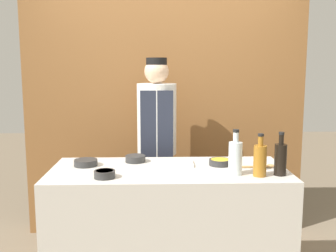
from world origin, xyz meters
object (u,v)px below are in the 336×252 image
(sauce_bowl_green, at_px, (105,174))
(chef_center, at_px, (157,148))
(bottle_soy, at_px, (280,158))
(bottle_amber, at_px, (260,160))
(bottle_clear, at_px, (235,157))
(sauce_bowl_white, at_px, (135,158))
(wooden_spoon, at_px, (262,166))
(sauce_bowl_yellow, at_px, (220,162))
(cutting_board, at_px, (173,163))
(sauce_bowl_red, at_px, (86,162))

(sauce_bowl_green, distance_m, chef_center, 0.97)
(bottle_soy, xyz_separation_m, bottle_amber, (-0.14, -0.02, -0.00))
(bottle_clear, bearing_deg, bottle_soy, -3.95)
(sauce_bowl_white, bearing_deg, wooden_spoon, -12.75)
(wooden_spoon, bearing_deg, sauce_bowl_yellow, 163.22)
(bottle_amber, bearing_deg, bottle_soy, 7.58)
(sauce_bowl_yellow, relative_size, bottle_clear, 0.52)
(bottle_amber, xyz_separation_m, wooden_spoon, (0.07, 0.20, -0.10))
(cutting_board, height_order, wooden_spoon, wooden_spoon)
(sauce_bowl_white, height_order, wooden_spoon, sauce_bowl_white)
(sauce_bowl_red, bearing_deg, sauce_bowl_white, 16.61)
(sauce_bowl_red, distance_m, sauce_bowl_yellow, 0.97)
(cutting_board, relative_size, bottle_clear, 0.95)
(bottle_amber, bearing_deg, bottle_clear, 165.78)
(bottle_soy, height_order, bottle_amber, bottle_soy)
(bottle_soy, distance_m, wooden_spoon, 0.22)
(bottle_clear, bearing_deg, cutting_board, 145.46)
(bottle_soy, bearing_deg, bottle_amber, -172.42)
(sauce_bowl_green, bearing_deg, wooden_spoon, 11.40)
(bottle_soy, bearing_deg, bottle_clear, 176.05)
(cutting_board, relative_size, bottle_soy, 1.00)
(sauce_bowl_yellow, bearing_deg, sauce_bowl_green, -159.12)
(sauce_bowl_green, relative_size, bottle_clear, 0.45)
(sauce_bowl_green, height_order, sauce_bowl_white, same)
(bottle_soy, distance_m, chef_center, 1.19)
(bottle_clear, height_order, chef_center, chef_center)
(sauce_bowl_yellow, distance_m, bottle_clear, 0.27)
(bottle_amber, relative_size, wooden_spoon, 1.14)
(cutting_board, distance_m, chef_center, 0.59)
(sauce_bowl_red, xyz_separation_m, bottle_soy, (1.32, -0.28, 0.09))
(wooden_spoon, bearing_deg, chef_center, 136.91)
(bottle_clear, bearing_deg, bottle_amber, -14.22)
(sauce_bowl_red, relative_size, wooden_spoon, 0.68)
(sauce_bowl_green, xyz_separation_m, chef_center, (0.34, 0.90, -0.02))
(sauce_bowl_red, bearing_deg, cutting_board, 0.91)
(chef_center, bearing_deg, sauce_bowl_green, -110.37)
(sauce_bowl_green, distance_m, bottle_amber, 1.01)
(bottle_clear, xyz_separation_m, chef_center, (-0.51, 0.85, -0.12))
(cutting_board, relative_size, bottle_amber, 1.03)
(sauce_bowl_red, bearing_deg, wooden_spoon, -4.51)
(sauce_bowl_yellow, relative_size, chef_center, 0.09)
(sauce_bowl_yellow, bearing_deg, wooden_spoon, -16.78)
(cutting_board, height_order, bottle_amber, bottle_amber)
(sauce_bowl_green, relative_size, cutting_board, 0.47)
(sauce_bowl_green, xyz_separation_m, bottle_soy, (1.14, 0.03, 0.09))
(cutting_board, distance_m, wooden_spoon, 0.63)
(sauce_bowl_red, bearing_deg, sauce_bowl_yellow, -0.79)
(sauce_bowl_green, bearing_deg, bottle_soy, 1.53)
(bottle_amber, distance_m, wooden_spoon, 0.24)
(bottle_amber, bearing_deg, chef_center, 126.72)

